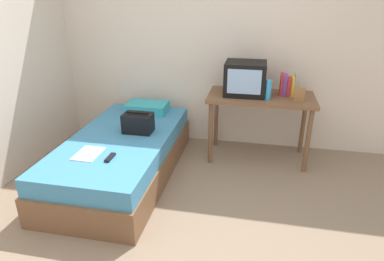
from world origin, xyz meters
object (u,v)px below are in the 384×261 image
(picture_frame, at_px, (299,94))
(handbag, at_px, (138,123))
(magazine, at_px, (88,154))
(water_bottle, at_px, (268,90))
(desk, at_px, (260,104))
(remote_dark, at_px, (110,157))
(pillow, at_px, (147,107))
(bed, at_px, (123,156))
(book_row, at_px, (290,85))
(tv, at_px, (245,78))

(picture_frame, distance_m, handbag, 1.70)
(picture_frame, xyz_separation_m, magazine, (-1.89, -1.01, -0.38))
(water_bottle, bearing_deg, desk, 116.04)
(handbag, relative_size, remote_dark, 1.92)
(water_bottle, bearing_deg, remote_dark, -141.90)
(pillow, relative_size, magazine, 1.67)
(water_bottle, bearing_deg, bed, -158.48)
(picture_frame, relative_size, handbag, 0.51)
(bed, bearing_deg, magazine, -106.23)
(book_row, height_order, handbag, book_row)
(bed, height_order, picture_frame, picture_frame)
(tv, height_order, remote_dark, tv)
(picture_frame, xyz_separation_m, pillow, (-1.73, 0.18, -0.32))
(handbag, xyz_separation_m, remote_dark, (-0.04, -0.62, -0.09))
(book_row, xyz_separation_m, picture_frame, (0.09, -0.22, -0.03))
(tv, distance_m, water_bottle, 0.30)
(handbag, bearing_deg, pillow, 100.10)
(desk, xyz_separation_m, picture_frame, (0.38, -0.14, 0.18))
(desk, distance_m, magazine, 1.91)
(bed, bearing_deg, water_bottle, 21.52)
(water_bottle, height_order, handbag, water_bottle)
(book_row, xyz_separation_m, pillow, (-1.64, -0.04, -0.36))
(water_bottle, relative_size, handbag, 0.71)
(desk, bearing_deg, bed, -152.83)
(book_row, bearing_deg, bed, -154.81)
(water_bottle, height_order, book_row, book_row)
(bed, height_order, pillow, pillow)
(book_row, relative_size, remote_dark, 1.56)
(water_bottle, distance_m, magazine, 1.92)
(water_bottle, xyz_separation_m, picture_frame, (0.32, -0.00, -0.03))
(water_bottle, distance_m, handbag, 1.41)
(magazine, relative_size, remote_dark, 1.86)
(water_bottle, relative_size, pillow, 0.44)
(water_bottle, distance_m, book_row, 0.32)
(desk, height_order, tv, tv)
(tv, distance_m, magazine, 1.82)
(pillow, relative_size, handbag, 1.61)
(water_bottle, height_order, pillow, water_bottle)
(tv, bearing_deg, handbag, -151.06)
(handbag, bearing_deg, remote_dark, -93.68)
(tv, bearing_deg, bed, -148.95)
(bed, height_order, handbag, handbag)
(tv, xyz_separation_m, remote_dark, (-1.09, -1.20, -0.47))
(picture_frame, bearing_deg, desk, 159.61)
(handbag, bearing_deg, picture_frame, 14.82)
(pillow, height_order, remote_dark, pillow)
(remote_dark, bearing_deg, pillow, 93.21)
(desk, relative_size, pillow, 2.40)
(handbag, bearing_deg, magazine, -115.20)
(water_bottle, bearing_deg, pillow, 172.75)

